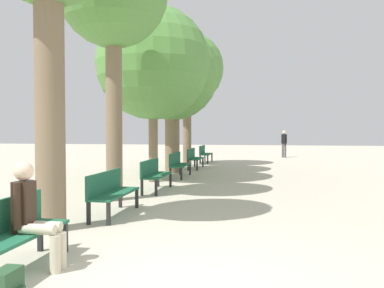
% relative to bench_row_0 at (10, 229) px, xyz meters
% --- Properties ---
extents(ground_plane, '(80.00, 80.00, 0.00)m').
position_rel_bench_row_0_xyz_m(ground_plane, '(1.96, -0.08, -0.50)').
color(ground_plane, beige).
extents(bench_row_0, '(0.45, 1.75, 0.84)m').
position_rel_bench_row_0_xyz_m(bench_row_0, '(0.00, 0.00, 0.00)').
color(bench_row_0, '#1E6042').
rests_on(bench_row_0, ground_plane).
extents(bench_row_1, '(0.45, 1.75, 0.84)m').
position_rel_bench_row_0_xyz_m(bench_row_1, '(0.00, 3.29, 0.00)').
color(bench_row_1, '#1E6042').
rests_on(bench_row_1, ground_plane).
extents(bench_row_2, '(0.45, 1.75, 0.84)m').
position_rel_bench_row_0_xyz_m(bench_row_2, '(0.00, 6.57, 0.00)').
color(bench_row_2, '#1E6042').
rests_on(bench_row_2, ground_plane).
extents(bench_row_3, '(0.45, 1.75, 0.84)m').
position_rel_bench_row_0_xyz_m(bench_row_3, '(0.00, 9.86, 0.00)').
color(bench_row_3, '#1E6042').
rests_on(bench_row_3, ground_plane).
extents(bench_row_4, '(0.45, 1.75, 0.84)m').
position_rel_bench_row_0_xyz_m(bench_row_4, '(0.00, 13.15, 0.00)').
color(bench_row_4, '#1E6042').
rests_on(bench_row_4, ground_plane).
extents(bench_row_5, '(0.45, 1.75, 0.84)m').
position_rel_bench_row_0_xyz_m(bench_row_5, '(0.00, 16.44, 0.00)').
color(bench_row_5, '#1E6042').
rests_on(bench_row_5, ground_plane).
extents(tree_row_2, '(3.58, 3.58, 5.53)m').
position_rel_bench_row_0_xyz_m(tree_row_2, '(-0.54, 8.54, 3.23)').
color(tree_row_2, '#7A664C').
rests_on(tree_row_2, ground_plane).
extents(tree_row_3, '(3.54, 3.54, 5.54)m').
position_rel_bench_row_0_xyz_m(tree_row_3, '(-0.54, 11.37, 3.22)').
color(tree_row_3, '#7A664C').
rests_on(tree_row_3, ground_plane).
extents(tree_row_4, '(3.30, 3.30, 6.04)m').
position_rel_bench_row_0_xyz_m(tree_row_4, '(-0.54, 14.55, 3.86)').
color(tree_row_4, '#7A664C').
rests_on(tree_row_4, ground_plane).
extents(person_seated, '(0.61, 0.34, 1.28)m').
position_rel_bench_row_0_xyz_m(person_seated, '(0.23, 0.11, 0.18)').
color(person_seated, beige).
rests_on(person_seated, ground_plane).
extents(pedestrian_near, '(0.32, 0.27, 1.58)m').
position_rel_bench_row_0_xyz_m(pedestrian_near, '(4.06, 20.94, 0.41)').
color(pedestrian_near, '#4C4C4C').
rests_on(pedestrian_near, ground_plane).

